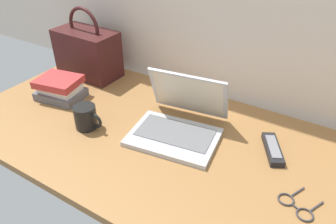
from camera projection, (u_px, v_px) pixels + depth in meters
The scene contains 7 objects.
desk at pixel (165, 142), 1.16m from camera, with size 1.60×0.76×0.03m.
laptop at pixel (179, 122), 1.16m from camera, with size 0.34×0.34×0.21m.
coffee_mug at pixel (86, 117), 1.18m from camera, with size 0.12×0.08×0.09m.
remote_control_near at pixel (273, 149), 1.08m from camera, with size 0.12×0.16×0.02m.
eyeglasses at pixel (296, 206), 0.89m from camera, with size 0.13×0.13×0.01m.
handbag at pixel (88, 52), 1.51m from camera, with size 0.30×0.17×0.33m.
book_stack at pixel (60, 88), 1.36m from camera, with size 0.21×0.17×0.09m.
Camera 1 is at (0.48, -0.76, 0.75)m, focal length 34.07 mm.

